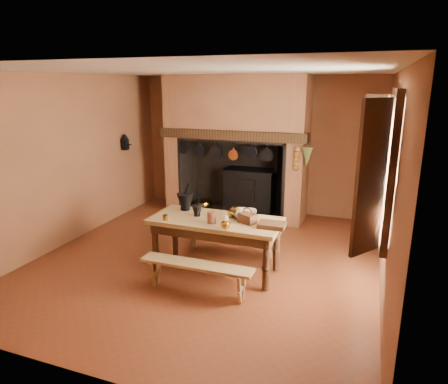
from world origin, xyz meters
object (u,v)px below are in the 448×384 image
(work_table, at_px, (216,227))
(bench_front, at_px, (196,271))
(wicker_basket, at_px, (248,218))
(mixing_bowl, at_px, (244,214))
(iron_range, at_px, (250,190))
(coffee_grinder, at_px, (235,212))

(work_table, bearing_deg, bench_front, -90.00)
(work_table, relative_size, wicker_basket, 6.71)
(mixing_bowl, distance_m, wicker_basket, 0.25)
(bench_front, relative_size, mixing_bowl, 4.08)
(work_table, height_order, mixing_bowl, mixing_bowl)
(iron_range, bearing_deg, bench_front, -84.81)
(iron_range, height_order, bench_front, iron_range)
(bench_front, distance_m, wicker_basket, 1.00)
(work_table, height_order, wicker_basket, wicker_basket)
(iron_range, height_order, work_table, iron_range)
(work_table, distance_m, mixing_bowl, 0.44)
(bench_front, bearing_deg, wicker_basket, 56.29)
(bench_front, bearing_deg, mixing_bowl, 69.48)
(work_table, relative_size, bench_front, 1.23)
(wicker_basket, bearing_deg, bench_front, -100.33)
(coffee_grinder, bearing_deg, iron_range, 114.39)
(mixing_bowl, bearing_deg, wicker_basket, -60.39)
(work_table, distance_m, bench_front, 0.78)
(iron_range, xyz_separation_m, coffee_grinder, (0.53, -2.56, 0.37))
(iron_range, distance_m, coffee_grinder, 2.64)
(mixing_bowl, bearing_deg, coffee_grinder, -175.75)
(iron_range, xyz_separation_m, mixing_bowl, (0.65, -2.55, 0.35))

